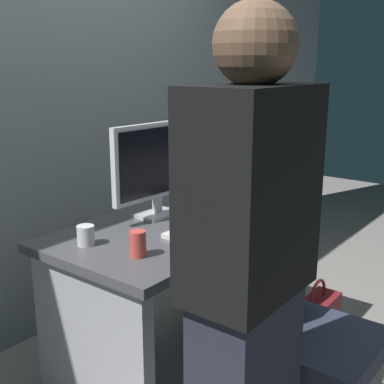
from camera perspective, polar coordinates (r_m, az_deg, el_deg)
ground_plane at (r=2.71m, az=-0.88°, el=-18.69°), size 9.00×9.00×0.00m
wall_back at (r=2.88m, az=-15.03°, el=14.41°), size 6.40×0.10×3.00m
desk at (r=2.46m, az=-0.93°, el=-8.70°), size 1.32×0.72×0.75m
office_chair at (r=2.06m, az=12.57°, el=-16.70°), size 0.52×0.52×0.94m
person_at_desk at (r=1.47m, az=6.33°, el=-11.50°), size 0.40×0.24×1.64m
monitor at (r=2.40m, az=-4.01°, el=3.15°), size 0.54×0.15×0.46m
keyboard at (r=2.27m, az=1.43°, el=-3.96°), size 0.44×0.15×0.02m
mouse at (r=2.52m, az=5.49°, el=-1.91°), size 0.06×0.10×0.03m
cup_near_keyboard at (r=1.95m, az=-6.17°, el=-5.87°), size 0.06×0.06×0.10m
cup_by_monitor at (r=2.11m, az=-11.98°, el=-4.84°), size 0.07×0.07×0.08m
book_stack at (r=2.79m, az=1.08°, el=0.93°), size 0.22×0.18×0.14m
handbag at (r=2.86m, az=13.91°, el=-14.06°), size 0.34×0.14×0.38m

